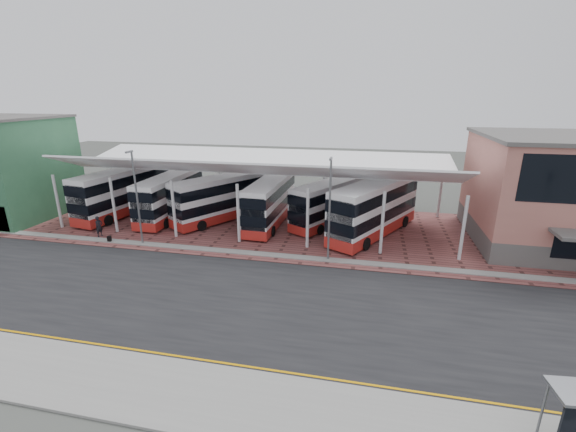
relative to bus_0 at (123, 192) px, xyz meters
name	(u,v)px	position (x,y,z in m)	size (l,w,h in m)	color
ground	(285,298)	(20.62, -13.72, -2.43)	(140.00, 140.00, 0.00)	#3E413C
road	(282,306)	(20.62, -14.72, -2.42)	(120.00, 14.00, 0.02)	black
forecourt	(336,231)	(22.62, -0.72, -2.40)	(72.00, 16.00, 0.06)	brown
sidewalk	(239,403)	(20.62, -22.72, -2.36)	(120.00, 4.00, 0.14)	gray
north_kerb	(302,258)	(20.62, -7.52, -2.36)	(120.00, 0.80, 0.14)	gray
yellow_line_near	(253,372)	(20.62, -20.72, -2.41)	(120.00, 0.12, 0.01)	#E09600
yellow_line_far	(255,367)	(20.62, -20.42, -2.41)	(120.00, 0.12, 0.01)	#E09600
canopy	(256,165)	(14.62, 0.22, 3.36)	(37.00, 11.63, 7.07)	silver
shop_green	(21,168)	(-9.38, -2.74, 2.69)	(6.40, 10.20, 10.22)	#356E48
lamp_west	(137,195)	(6.62, -7.44, 1.93)	(0.16, 0.90, 8.07)	slate
lamp_east	(330,207)	(22.62, -7.44, 1.93)	(0.16, 0.90, 8.07)	slate
bus_0	(123,192)	(0.00, 0.00, 0.00)	(4.50, 11.87, 4.78)	white
bus_1	(170,196)	(5.41, 0.04, -0.19)	(2.70, 10.67, 4.40)	white
bus_2	(222,198)	(11.00, 0.28, -0.14)	(7.83, 10.60, 4.49)	white
bus_3	(270,202)	(16.04, 0.09, -0.19)	(2.91, 10.74, 4.40)	white
bus_4	(331,203)	(21.83, 1.43, -0.27)	(7.02, 10.14, 4.23)	white
bus_5	(375,209)	(26.03, -0.88, 0.06)	(7.97, 11.76, 4.89)	white
pedestrian	(99,226)	(1.91, -6.66, -1.43)	(0.69, 0.45, 1.89)	black
suitcase	(109,239)	(3.62, -7.72, -2.10)	(0.31, 0.22, 0.54)	black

